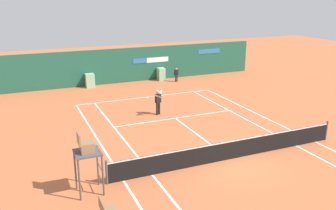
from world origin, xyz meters
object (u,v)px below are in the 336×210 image
(player_on_baseline, at_px, (158,100))
(tennis_ball_near_service_line, at_px, (216,118))
(umpire_chair, at_px, (87,152))
(ball_kid_right_post, at_px, (176,74))

(player_on_baseline, distance_m, tennis_ball_near_service_line, 3.87)
(umpire_chair, bearing_deg, tennis_ball_near_service_line, 121.87)
(ball_kid_right_post, xyz_separation_m, tennis_ball_near_service_line, (-1.78, -10.01, -0.68))
(umpire_chair, distance_m, tennis_ball_near_service_line, 10.91)
(tennis_ball_near_service_line, bearing_deg, ball_kid_right_post, 79.91)
(umpire_chair, bearing_deg, player_on_baseline, 142.27)
(player_on_baseline, bearing_deg, tennis_ball_near_service_line, 126.52)
(umpire_chair, distance_m, player_on_baseline, 9.95)
(umpire_chair, height_order, ball_kid_right_post, umpire_chair)
(player_on_baseline, bearing_deg, ball_kid_right_post, -140.16)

